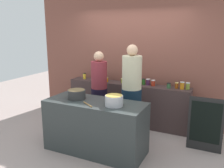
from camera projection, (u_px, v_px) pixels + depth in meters
ground at (104, 143)px, 4.49m from camera, size 12.00×12.00×0.00m
storefront_wall at (133, 54)px, 5.42m from camera, size 4.80×0.12×3.00m
display_shelf at (127, 103)px, 5.36m from camera, size 2.70×0.36×0.91m
prep_table at (95, 127)px, 4.13m from camera, size 1.70×0.70×0.89m
preserve_jar_0 at (84, 76)px, 5.70m from camera, size 0.07×0.07×0.14m
preserve_jar_1 at (96, 77)px, 5.55m from camera, size 0.09×0.09×0.13m
preserve_jar_2 at (104, 77)px, 5.53m from camera, size 0.08×0.08×0.14m
preserve_jar_3 at (106, 80)px, 5.38m from camera, size 0.09×0.09×0.10m
preserve_jar_4 at (123, 81)px, 5.29m from camera, size 0.09×0.09×0.10m
preserve_jar_5 at (133, 82)px, 5.15m from camera, size 0.09×0.09×0.12m
preserve_jar_6 at (138, 82)px, 5.11m from camera, size 0.09×0.09×0.11m
preserve_jar_7 at (144, 82)px, 5.13m from camera, size 0.08×0.08×0.13m
preserve_jar_8 at (148, 82)px, 5.09m from camera, size 0.09×0.09×0.13m
preserve_jar_9 at (153, 83)px, 5.01m from camera, size 0.08×0.08×0.12m
preserve_jar_10 at (169, 86)px, 4.83m from camera, size 0.08×0.08×0.11m
preserve_jar_11 at (177, 85)px, 4.81m from camera, size 0.07×0.07×0.12m
preserve_jar_12 at (182, 85)px, 4.74m from camera, size 0.08×0.08×0.15m
preserve_jar_13 at (188, 86)px, 4.73m from camera, size 0.08×0.08×0.14m
cooking_pot_left at (77, 94)px, 4.18m from camera, size 0.31×0.31×0.16m
cooking_pot_center at (114, 101)px, 3.80m from camera, size 0.28×0.28×0.17m
wooden_spoon at (88, 104)px, 3.86m from camera, size 0.26×0.18×0.02m
cook_with_tongs at (99, 95)px, 4.96m from camera, size 0.33×0.33×1.63m
cook_in_cap at (131, 98)px, 4.49m from camera, size 0.37×0.37×1.80m
chalkboard_sign at (205, 125)px, 4.12m from camera, size 0.58×0.05×0.95m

